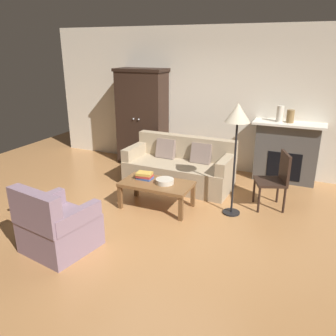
{
  "coord_description": "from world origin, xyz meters",
  "views": [
    {
      "loc": [
        1.99,
        -4.15,
        2.41
      ],
      "look_at": [
        -0.11,
        0.65,
        0.55
      ],
      "focal_mm": 36.72,
      "sensor_mm": 36.0,
      "label": 1
    }
  ],
  "objects_px": {
    "fireplace": "(286,152)",
    "coffee_table": "(157,186)",
    "mantel_vase_cream": "(280,114)",
    "mantel_vase_bronze": "(290,116)",
    "fruit_bowl": "(165,181)",
    "floor_lamp": "(237,120)",
    "side_chair_wooden": "(276,177)",
    "armoire": "(142,117)",
    "dog": "(29,203)",
    "couch": "(180,168)",
    "book_stack": "(145,176)",
    "armchair_near_left": "(57,227)"
  },
  "relations": [
    {
      "from": "floor_lamp",
      "to": "fireplace",
      "type": "bearing_deg",
      "value": 71.76
    },
    {
      "from": "couch",
      "to": "mantel_vase_cream",
      "type": "bearing_deg",
      "value": 31.92
    },
    {
      "from": "armoire",
      "to": "couch",
      "type": "distance_m",
      "value": 1.67
    },
    {
      "from": "floor_lamp",
      "to": "side_chair_wooden",
      "type": "bearing_deg",
      "value": 40.18
    },
    {
      "from": "couch",
      "to": "mantel_vase_bronze",
      "type": "height_order",
      "value": "mantel_vase_bronze"
    },
    {
      "from": "side_chair_wooden",
      "to": "dog",
      "type": "relative_size",
      "value": 1.62
    },
    {
      "from": "mantel_vase_cream",
      "to": "dog",
      "type": "distance_m",
      "value": 4.47
    },
    {
      "from": "fireplace",
      "to": "coffee_table",
      "type": "distance_m",
      "value": 2.64
    },
    {
      "from": "couch",
      "to": "coffee_table",
      "type": "xyz_separation_m",
      "value": [
        0.02,
        -1.02,
        0.05
      ]
    },
    {
      "from": "book_stack",
      "to": "floor_lamp",
      "type": "height_order",
      "value": "floor_lamp"
    },
    {
      "from": "dog",
      "to": "mantel_vase_bronze",
      "type": "bearing_deg",
      "value": 43.14
    },
    {
      "from": "floor_lamp",
      "to": "armoire",
      "type": "bearing_deg",
      "value": 145.15
    },
    {
      "from": "fireplace",
      "to": "floor_lamp",
      "type": "xyz_separation_m",
      "value": [
        -0.57,
        -1.73,
        0.88
      ]
    },
    {
      "from": "couch",
      "to": "book_stack",
      "type": "bearing_deg",
      "value": -102.8
    },
    {
      "from": "armchair_near_left",
      "to": "coffee_table",
      "type": "bearing_deg",
      "value": 69.1
    },
    {
      "from": "fruit_bowl",
      "to": "dog",
      "type": "xyz_separation_m",
      "value": [
        -1.7,
        -1.1,
        -0.21
      ]
    },
    {
      "from": "mantel_vase_cream",
      "to": "mantel_vase_bronze",
      "type": "distance_m",
      "value": 0.18
    },
    {
      "from": "armchair_near_left",
      "to": "floor_lamp",
      "type": "relative_size",
      "value": 0.53
    },
    {
      "from": "fruit_bowl",
      "to": "book_stack",
      "type": "height_order",
      "value": "book_stack"
    },
    {
      "from": "fruit_bowl",
      "to": "mantel_vase_bronze",
      "type": "distance_m",
      "value": 2.63
    },
    {
      "from": "mantel_vase_bronze",
      "to": "armchair_near_left",
      "type": "distance_m",
      "value": 4.35
    },
    {
      "from": "mantel_vase_bronze",
      "to": "side_chair_wooden",
      "type": "height_order",
      "value": "mantel_vase_bronze"
    },
    {
      "from": "coffee_table",
      "to": "mantel_vase_bronze",
      "type": "bearing_deg",
      "value": 49.33
    },
    {
      "from": "coffee_table",
      "to": "armoire",
      "type": "bearing_deg",
      "value": 122.95
    },
    {
      "from": "fruit_bowl",
      "to": "mantel_vase_bronze",
      "type": "xyz_separation_m",
      "value": [
        1.57,
        1.97,
        0.78
      ]
    },
    {
      "from": "fireplace",
      "to": "coffee_table",
      "type": "bearing_deg",
      "value": -130.42
    },
    {
      "from": "floor_lamp",
      "to": "dog",
      "type": "bearing_deg",
      "value": -153.46
    },
    {
      "from": "side_chair_wooden",
      "to": "floor_lamp",
      "type": "bearing_deg",
      "value": -139.82
    },
    {
      "from": "book_stack",
      "to": "mantel_vase_cream",
      "type": "distance_m",
      "value": 2.73
    },
    {
      "from": "armoire",
      "to": "side_chair_wooden",
      "type": "relative_size",
      "value": 2.22
    },
    {
      "from": "armchair_near_left",
      "to": "dog",
      "type": "distance_m",
      "value": 1.09
    },
    {
      "from": "couch",
      "to": "dog",
      "type": "height_order",
      "value": "couch"
    },
    {
      "from": "fireplace",
      "to": "armchair_near_left",
      "type": "bearing_deg",
      "value": -122.78
    },
    {
      "from": "fruit_bowl",
      "to": "book_stack",
      "type": "relative_size",
      "value": 1.09
    },
    {
      "from": "armoire",
      "to": "dog",
      "type": "relative_size",
      "value": 3.58
    },
    {
      "from": "fireplace",
      "to": "mantel_vase_bronze",
      "type": "bearing_deg",
      "value": -90.0
    },
    {
      "from": "coffee_table",
      "to": "fruit_bowl",
      "type": "relative_size",
      "value": 3.91
    },
    {
      "from": "armchair_near_left",
      "to": "mantel_vase_bronze",
      "type": "bearing_deg",
      "value": 57.09
    },
    {
      "from": "fruit_bowl",
      "to": "side_chair_wooden",
      "type": "relative_size",
      "value": 0.31
    },
    {
      "from": "fruit_bowl",
      "to": "book_stack",
      "type": "xyz_separation_m",
      "value": [
        -0.37,
        0.04,
        0.02
      ]
    },
    {
      "from": "fireplace",
      "to": "mantel_vase_cream",
      "type": "relative_size",
      "value": 4.34
    },
    {
      "from": "book_stack",
      "to": "mantel_vase_cream",
      "type": "bearing_deg",
      "value": 47.48
    },
    {
      "from": "couch",
      "to": "coffee_table",
      "type": "distance_m",
      "value": 1.02
    },
    {
      "from": "coffee_table",
      "to": "side_chair_wooden",
      "type": "bearing_deg",
      "value": 23.6
    },
    {
      "from": "couch",
      "to": "mantel_vase_cream",
      "type": "relative_size",
      "value": 6.69
    },
    {
      "from": "coffee_table",
      "to": "mantel_vase_cream",
      "type": "xyz_separation_m",
      "value": [
        1.52,
        1.98,
        0.9
      ]
    },
    {
      "from": "armoire",
      "to": "dog",
      "type": "distance_m",
      "value": 3.11
    },
    {
      "from": "book_stack",
      "to": "armchair_near_left",
      "type": "distance_m",
      "value": 1.69
    },
    {
      "from": "fireplace",
      "to": "coffee_table",
      "type": "xyz_separation_m",
      "value": [
        -1.7,
        -2.0,
        -0.2
      ]
    },
    {
      "from": "coffee_table",
      "to": "book_stack",
      "type": "bearing_deg",
      "value": 165.85
    }
  ]
}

